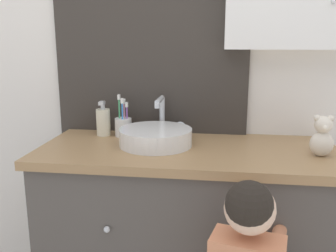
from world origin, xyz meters
name	(u,v)px	position (x,y,z in m)	size (l,w,h in m)	color
wall_back	(198,49)	(0.02, 0.62, 1.28)	(3.20, 0.18, 2.50)	silver
vanity_counter	(186,246)	(0.00, 0.34, 0.45)	(1.21, 0.53, 0.89)	#4C4742
sink_basin	(156,136)	(-0.13, 0.36, 0.93)	(0.30, 0.35, 0.18)	white
toothbrush_holder	(123,126)	(-0.31, 0.48, 0.94)	(0.08, 0.08, 0.19)	silver
soap_dispenser	(103,122)	(-0.40, 0.49, 0.96)	(0.06, 0.06, 0.16)	beige
teddy_bear	(322,137)	(0.51, 0.30, 0.97)	(0.09, 0.07, 0.16)	beige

